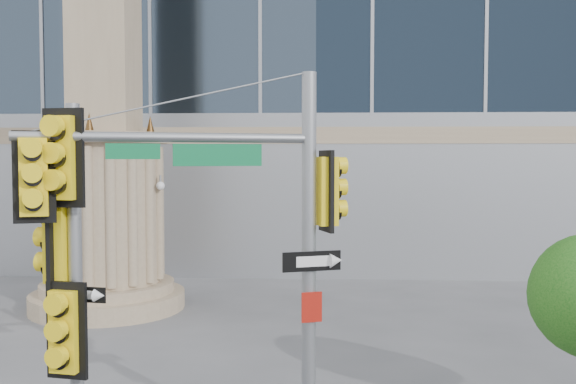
{
  "coord_description": "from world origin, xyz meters",
  "views": [
    {
      "loc": [
        0.13,
        -9.16,
        4.37
      ],
      "look_at": [
        -0.41,
        2.0,
        3.78
      ],
      "focal_mm": 40.0,
      "sensor_mm": 36.0,
      "label": 1
    }
  ],
  "objects": [
    {
      "name": "monument",
      "position": [
        -6.0,
        9.0,
        5.52
      ],
      "size": [
        4.4,
        4.4,
        16.6
      ],
      "color": "gray",
      "rests_on": "ground"
    },
    {
      "name": "main_signal_pole",
      "position": [
        -0.96,
        -0.44,
        3.46
      ],
      "size": [
        4.16,
        1.76,
        5.58
      ],
      "rotation": [
        0.0,
        0.0,
        0.33
      ],
      "color": "slate",
      "rests_on": "ground"
    },
    {
      "name": "secondary_signal_pole",
      "position": [
        -3.18,
        -0.97,
        2.99
      ],
      "size": [
        0.88,
        0.75,
        5.09
      ],
      "rotation": [
        0.0,
        0.0,
        -0.17
      ],
      "color": "slate",
      "rests_on": "ground"
    }
  ]
}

